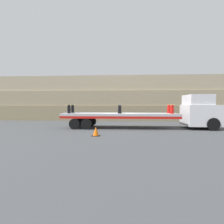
{
  "coord_description": "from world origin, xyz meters",
  "views": [
    {
      "loc": [
        0.33,
        -15.44,
        2.06
      ],
      "look_at": [
        -0.68,
        0.0,
        1.41
      ],
      "focal_mm": 28.0,
      "sensor_mm": 36.0,
      "label": 1
    }
  ],
  "objects_px": {
    "truck_cab": "(201,112)",
    "fire_hydrant_black_near_0": "(69,109)",
    "fire_hydrant_black_near_1": "(120,109)",
    "flatbed_trailer": "(114,116)",
    "traffic_cone": "(96,131)",
    "fire_hydrant_red_far_2": "(169,109)",
    "fire_hydrant_black_far_1": "(120,109)",
    "fire_hydrant_red_near_2": "(172,109)",
    "fire_hydrant_black_far_0": "(73,109)"
  },
  "relations": [
    {
      "from": "fire_hydrant_black_near_0",
      "to": "fire_hydrant_red_far_2",
      "type": "distance_m",
      "value": 8.87
    },
    {
      "from": "flatbed_trailer",
      "to": "fire_hydrant_black_near_0",
      "type": "xyz_separation_m",
      "value": [
        -3.89,
        -0.54,
        0.59
      ]
    },
    {
      "from": "truck_cab",
      "to": "fire_hydrant_black_far_0",
      "type": "bearing_deg",
      "value": 177.28
    },
    {
      "from": "truck_cab",
      "to": "fire_hydrant_black_near_1",
      "type": "distance_m",
      "value": 7.02
    },
    {
      "from": "flatbed_trailer",
      "to": "fire_hydrant_black_far_1",
      "type": "bearing_deg",
      "value": 46.38
    },
    {
      "from": "fire_hydrant_black_near_1",
      "to": "fire_hydrant_black_far_1",
      "type": "distance_m",
      "value": 1.08
    },
    {
      "from": "truck_cab",
      "to": "fire_hydrant_black_far_1",
      "type": "relative_size",
      "value": 3.85
    },
    {
      "from": "truck_cab",
      "to": "fire_hydrant_black_near_0",
      "type": "bearing_deg",
      "value": -177.28
    },
    {
      "from": "fire_hydrant_black_near_1",
      "to": "fire_hydrant_red_near_2",
      "type": "distance_m",
      "value": 4.4
    },
    {
      "from": "fire_hydrant_black_near_0",
      "to": "fire_hydrant_red_far_2",
      "type": "xyz_separation_m",
      "value": [
        8.8,
        1.08,
        0.0
      ]
    },
    {
      "from": "fire_hydrant_black_near_0",
      "to": "traffic_cone",
      "type": "bearing_deg",
      "value": -50.56
    },
    {
      "from": "fire_hydrant_black_far_0",
      "to": "traffic_cone",
      "type": "bearing_deg",
      "value": -57.79
    },
    {
      "from": "truck_cab",
      "to": "fire_hydrant_black_far_1",
      "type": "xyz_separation_m",
      "value": [
        -6.99,
        0.54,
        0.22
      ]
    },
    {
      "from": "fire_hydrant_red_near_2",
      "to": "traffic_cone",
      "type": "bearing_deg",
      "value": -148.98
    },
    {
      "from": "fire_hydrant_black_near_0",
      "to": "fire_hydrant_black_near_1",
      "type": "height_order",
      "value": "same"
    },
    {
      "from": "fire_hydrant_black_far_0",
      "to": "fire_hydrant_red_far_2",
      "type": "xyz_separation_m",
      "value": [
        8.8,
        0.0,
        0.0
      ]
    },
    {
      "from": "fire_hydrant_red_near_2",
      "to": "flatbed_trailer",
      "type": "bearing_deg",
      "value": 173.72
    },
    {
      "from": "truck_cab",
      "to": "fire_hydrant_black_near_1",
      "type": "relative_size",
      "value": 3.85
    },
    {
      "from": "fire_hydrant_red_far_2",
      "to": "fire_hydrant_black_near_0",
      "type": "bearing_deg",
      "value": -172.99
    },
    {
      "from": "fire_hydrant_red_far_2",
      "to": "fire_hydrant_black_far_1",
      "type": "bearing_deg",
      "value": 180.0
    },
    {
      "from": "traffic_cone",
      "to": "fire_hydrant_black_far_1",
      "type": "bearing_deg",
      "value": 72.15
    },
    {
      "from": "flatbed_trailer",
      "to": "fire_hydrant_black_far_0",
      "type": "distance_m",
      "value": 3.97
    },
    {
      "from": "fire_hydrant_black_near_1",
      "to": "fire_hydrant_black_near_0",
      "type": "bearing_deg",
      "value": 180.0
    },
    {
      "from": "fire_hydrant_black_near_0",
      "to": "flatbed_trailer",
      "type": "bearing_deg",
      "value": 7.92
    },
    {
      "from": "fire_hydrant_black_far_1",
      "to": "traffic_cone",
      "type": "distance_m",
      "value": 5.04
    },
    {
      "from": "fire_hydrant_black_near_1",
      "to": "fire_hydrant_black_far_1",
      "type": "height_order",
      "value": "same"
    },
    {
      "from": "fire_hydrant_black_far_1",
      "to": "truck_cab",
      "type": "bearing_deg",
      "value": -4.42
    },
    {
      "from": "fire_hydrant_black_near_0",
      "to": "traffic_cone",
      "type": "xyz_separation_m",
      "value": [
        2.91,
        -3.54,
        -1.37
      ]
    },
    {
      "from": "fire_hydrant_red_far_2",
      "to": "truck_cab",
      "type": "bearing_deg",
      "value": -11.78
    },
    {
      "from": "fire_hydrant_black_near_0",
      "to": "fire_hydrant_red_far_2",
      "type": "relative_size",
      "value": 1.0
    },
    {
      "from": "truck_cab",
      "to": "flatbed_trailer",
      "type": "xyz_separation_m",
      "value": [
        -7.51,
        0.0,
        -0.37
      ]
    },
    {
      "from": "fire_hydrant_black_near_0",
      "to": "fire_hydrant_black_far_1",
      "type": "xyz_separation_m",
      "value": [
        4.4,
        1.08,
        0.0
      ]
    },
    {
      "from": "flatbed_trailer",
      "to": "fire_hydrant_black_near_0",
      "type": "height_order",
      "value": "fire_hydrant_black_near_0"
    },
    {
      "from": "flatbed_trailer",
      "to": "traffic_cone",
      "type": "height_order",
      "value": "flatbed_trailer"
    },
    {
      "from": "fire_hydrant_black_far_1",
      "to": "fire_hydrant_red_far_2",
      "type": "height_order",
      "value": "same"
    },
    {
      "from": "fire_hydrant_red_far_2",
      "to": "flatbed_trailer",
      "type": "bearing_deg",
      "value": -173.72
    },
    {
      "from": "truck_cab",
      "to": "traffic_cone",
      "type": "bearing_deg",
      "value": -154.3
    },
    {
      "from": "fire_hydrant_black_near_1",
      "to": "fire_hydrant_red_far_2",
      "type": "relative_size",
      "value": 1.0
    },
    {
      "from": "fire_hydrant_red_near_2",
      "to": "fire_hydrant_black_near_1",
      "type": "bearing_deg",
      "value": 180.0
    },
    {
      "from": "fire_hydrant_black_near_0",
      "to": "fire_hydrant_black_far_1",
      "type": "height_order",
      "value": "same"
    },
    {
      "from": "fire_hydrant_black_near_0",
      "to": "fire_hydrant_black_near_1",
      "type": "xyz_separation_m",
      "value": [
        4.4,
        0.0,
        0.0
      ]
    },
    {
      "from": "flatbed_trailer",
      "to": "fire_hydrant_black_far_1",
      "type": "xyz_separation_m",
      "value": [
        0.52,
        0.54,
        0.59
      ]
    },
    {
      "from": "truck_cab",
      "to": "fire_hydrant_black_near_0",
      "type": "xyz_separation_m",
      "value": [
        -11.39,
        -0.54,
        0.22
      ]
    },
    {
      "from": "fire_hydrant_black_near_0",
      "to": "traffic_cone",
      "type": "distance_m",
      "value": 4.78
    },
    {
      "from": "truck_cab",
      "to": "flatbed_trailer",
      "type": "bearing_deg",
      "value": 180.0
    },
    {
      "from": "flatbed_trailer",
      "to": "fire_hydrant_black_near_1",
      "type": "distance_m",
      "value": 0.95
    },
    {
      "from": "flatbed_trailer",
      "to": "fire_hydrant_black_near_1",
      "type": "relative_size",
      "value": 13.27
    },
    {
      "from": "truck_cab",
      "to": "traffic_cone",
      "type": "height_order",
      "value": "truck_cab"
    },
    {
      "from": "truck_cab",
      "to": "fire_hydrant_black_far_1",
      "type": "height_order",
      "value": "truck_cab"
    },
    {
      "from": "fire_hydrant_black_near_1",
      "to": "flatbed_trailer",
      "type": "bearing_deg",
      "value": 133.62
    }
  ]
}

